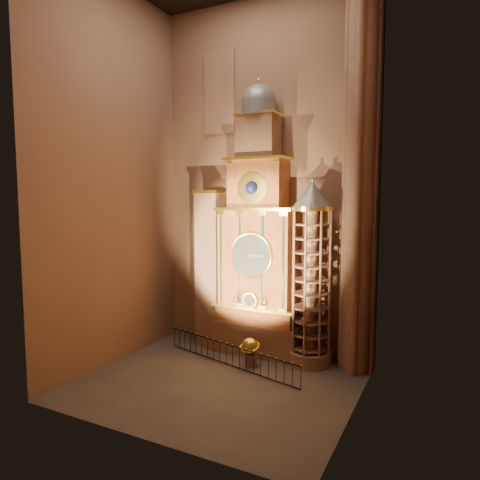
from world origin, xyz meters
The scene contains 11 objects.
floor centered at (0.00, 0.00, 0.00)m, with size 14.00×14.00×0.00m, color #383330.
wall_back centered at (0.00, 6.00, 11.00)m, with size 22.00×22.00×0.00m, color #8B654B.
wall_left centered at (-7.00, 0.00, 11.00)m, with size 22.00×22.00×0.00m, color #8B654B.
wall_right centered at (7.00, 0.00, 11.00)m, with size 22.00×22.00×0.00m, color #8B654B.
astronomical_clock centered at (0.00, 4.96, 6.68)m, with size 5.60×2.41×16.70m.
portrait_tower centered at (-3.40, 4.98, 5.15)m, with size 1.80×1.60×10.20m.
stair_turret centered at (3.50, 4.70, 5.27)m, with size 2.50×2.50×10.80m.
gothic_pier centered at (6.10, 5.00, 11.00)m, with size 2.04×2.04×22.00m.
stained_glass_window centered at (-3.20, 5.92, 16.50)m, with size 2.20×0.14×5.20m.
celestial_globe centered at (0.50, 2.77, 0.99)m, with size 1.19×1.13×1.65m.
iron_railing centered at (-0.50, 2.16, 0.68)m, with size 9.46×2.50×1.26m.
Camera 1 is at (10.78, -18.87, 9.63)m, focal length 32.00 mm.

